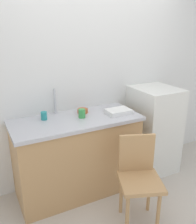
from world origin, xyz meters
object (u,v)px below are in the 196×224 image
chair (139,176)px  terracotta_bowl (83,111)px  cup_green (82,113)px  cup_teal (44,116)px  dish_tray (118,111)px  refrigerator (153,129)px

chair → terracotta_bowl: (-0.22, 0.85, 0.45)m
terracotta_bowl → cup_green: bearing=-116.7°
terracotta_bowl → cup_teal: cup_teal is taller
dish_tray → cup_teal: bearing=166.1°
cup_green → cup_teal: size_ratio=1.10×
terracotta_bowl → cup_teal: size_ratio=1.40×
refrigerator → dish_tray: (-0.61, -0.08, 0.38)m
chair → cup_green: cup_green is taller
chair → terracotta_bowl: bearing=125.6°
dish_tray → cup_teal: (-0.83, 0.20, 0.02)m
chair → cup_green: size_ratio=9.17×
dish_tray → terracotta_bowl: bearing=149.3°
cup_green → chair: bearing=-67.6°
refrigerator → chair: 1.04m
cup_teal → refrigerator: bearing=-4.9°
chair → dish_tray: dish_tray is taller
chair → terracotta_bowl: size_ratio=7.18×
refrigerator → dish_tray: refrigerator is taller
terracotta_bowl → cup_green: cup_green is taller
cup_teal → terracotta_bowl: bearing=1.3°
cup_green → cup_teal: cup_green is taller
dish_tray → cup_green: bearing=170.8°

